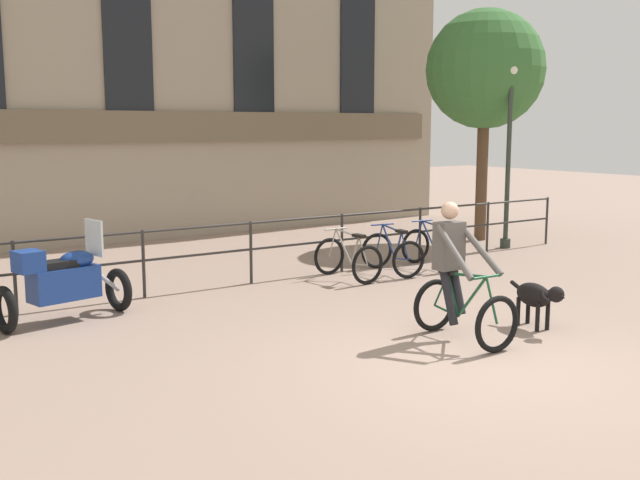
% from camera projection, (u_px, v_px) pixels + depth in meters
% --- Properties ---
extents(ground_plane, '(60.00, 60.00, 0.00)m').
position_uv_depth(ground_plane, '(477.00, 364.00, 8.33)').
color(ground_plane, gray).
extents(canal_railing, '(15.05, 0.05, 1.05)m').
position_uv_depth(canal_railing, '(251.00, 242.00, 12.48)').
color(canal_railing, '#2D2B28').
rests_on(canal_railing, ground_plane).
extents(building_facade, '(18.00, 0.72, 9.73)m').
position_uv_depth(building_facade, '(122.00, 24.00, 16.59)').
color(building_facade, gray).
rests_on(building_facade, ground_plane).
extents(cyclist_with_bike, '(0.72, 1.19, 1.70)m').
position_uv_depth(cyclist_with_bike, '(457.00, 278.00, 9.21)').
color(cyclist_with_bike, black).
rests_on(cyclist_with_bike, ground_plane).
extents(dog, '(0.33, 0.99, 0.63)m').
position_uv_depth(dog, '(537.00, 296.00, 9.71)').
color(dog, black).
rests_on(dog, ground_plane).
extents(parked_motorcycle, '(1.84, 0.97, 1.35)m').
position_uv_depth(parked_motorcycle, '(63.00, 281.00, 10.03)').
color(parked_motorcycle, black).
rests_on(parked_motorcycle, ground_plane).
extents(parked_bicycle_near_lamp, '(0.71, 1.14, 0.86)m').
position_uv_depth(parked_bicycle_near_lamp, '(348.00, 259.00, 12.84)').
color(parked_bicycle_near_lamp, black).
rests_on(parked_bicycle_near_lamp, ground_plane).
extents(parked_bicycle_mid_left, '(0.79, 1.18, 0.86)m').
position_uv_depth(parked_bicycle_mid_left, '(392.00, 253.00, 13.39)').
color(parked_bicycle_mid_left, black).
rests_on(parked_bicycle_mid_left, ground_plane).
extents(parked_bicycle_mid_right, '(0.72, 1.15, 0.86)m').
position_uv_depth(parked_bicycle_mid_right, '(433.00, 248.00, 13.93)').
color(parked_bicycle_mid_right, black).
rests_on(parked_bicycle_mid_right, ground_plane).
extents(street_lamp, '(0.28, 0.28, 3.91)m').
position_uv_depth(street_lamp, '(509.00, 145.00, 15.88)').
color(street_lamp, '#2D382D').
rests_on(street_lamp, ground_plane).
extents(tree_canalside_right, '(2.66, 2.66, 5.21)m').
position_uv_depth(tree_canalside_right, '(485.00, 70.00, 16.77)').
color(tree_canalside_right, brown).
rests_on(tree_canalside_right, ground_plane).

